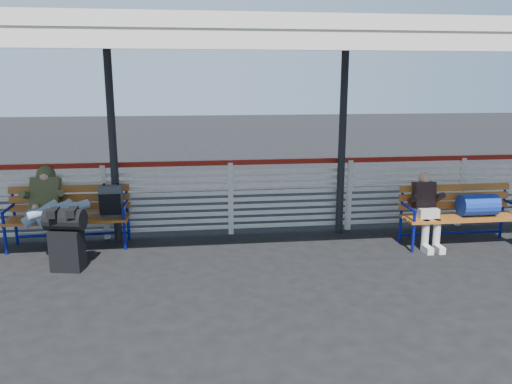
{
  "coord_description": "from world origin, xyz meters",
  "views": [
    {
      "loc": [
        -0.59,
        -6.02,
        2.51
      ],
      "look_at": [
        0.3,
        1.0,
        0.9
      ],
      "focal_mm": 35.0,
      "sensor_mm": 36.0,
      "label": 1
    }
  ],
  "objects": [
    {
      "name": "ground",
      "position": [
        0.0,
        0.0,
        0.0
      ],
      "size": [
        60.0,
        60.0,
        0.0
      ],
      "primitive_type": "plane",
      "color": "black",
      "rests_on": "ground"
    },
    {
      "name": "fence",
      "position": [
        0.0,
        1.9,
        0.66
      ],
      "size": [
        12.08,
        0.08,
        1.24
      ],
      "color": "silver",
      "rests_on": "ground"
    },
    {
      "name": "traveler_man",
      "position": [
        -2.64,
        1.24,
        0.71
      ],
      "size": [
        0.94,
        1.62,
        0.77
      ],
      "color": "#7D89A8",
      "rests_on": "ground"
    },
    {
      "name": "luggage_stack",
      "position": [
        -2.29,
        0.56,
        0.46
      ],
      "size": [
        0.56,
        0.39,
        0.85
      ],
      "rotation": [
        0.0,
        0.0,
        -0.21
      ],
      "color": "black",
      "rests_on": "ground"
    },
    {
      "name": "bench_right",
      "position": [
        3.57,
        0.91,
        0.59
      ],
      "size": [
        1.8,
        0.56,
        0.92
      ],
      "color": "#AE6821",
      "rests_on": "ground"
    },
    {
      "name": "bench_left",
      "position": [
        -2.28,
        1.59,
        0.6
      ],
      "size": [
        1.8,
        0.56,
        0.94
      ],
      "color": "#AE6821",
      "rests_on": "ground"
    },
    {
      "name": "canopy",
      "position": [
        -0.0,
        0.87,
        3.04
      ],
      "size": [
        12.6,
        3.6,
        3.16
      ],
      "color": "silver",
      "rests_on": "ground"
    },
    {
      "name": "companion_person",
      "position": [
        2.9,
        0.9,
        0.6
      ],
      "size": [
        0.32,
        0.66,
        1.15
      ],
      "color": "beige",
      "rests_on": "ground"
    }
  ]
}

